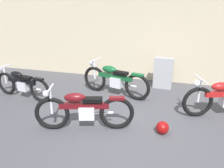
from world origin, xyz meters
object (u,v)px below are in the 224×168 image
(motorcycle_maroon, at_px, (83,110))
(motorcycle_green, at_px, (114,80))
(stone_marker, at_px, (163,73))
(helmet, at_px, (162,128))
(motorcycle_black, at_px, (22,84))

(motorcycle_maroon, height_order, motorcycle_green, motorcycle_green)
(stone_marker, xyz_separation_m, motorcycle_maroon, (-1.46, -2.99, -0.04))
(helmet, relative_size, motorcycle_green, 0.13)
(helmet, bearing_deg, stone_marker, 94.07)
(helmet, relative_size, motorcycle_maroon, 0.13)
(motorcycle_green, bearing_deg, motorcycle_maroon, 100.82)
(motorcycle_green, distance_m, motorcycle_black, 2.66)
(helmet, height_order, motorcycle_black, motorcycle_black)
(helmet, bearing_deg, motorcycle_green, 131.11)
(stone_marker, height_order, motorcycle_black, stone_marker)
(motorcycle_maroon, xyz_separation_m, motorcycle_black, (-2.36, 1.09, -0.04))
(motorcycle_maroon, xyz_separation_m, motorcycle_green, (0.13, 2.03, 0.02))
(stone_marker, distance_m, motorcycle_maroon, 3.33)
(helmet, xyz_separation_m, motorcycle_black, (-4.02, 0.82, 0.29))
(helmet, xyz_separation_m, motorcycle_green, (-1.53, 1.75, 0.34))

